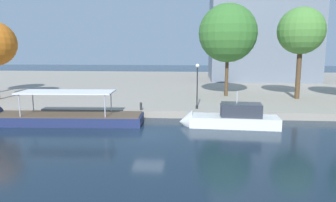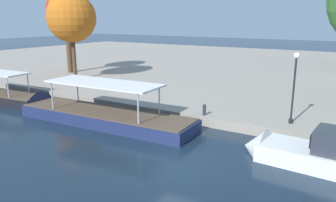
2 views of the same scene
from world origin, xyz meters
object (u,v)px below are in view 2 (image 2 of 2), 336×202
at_px(tour_boat_1, 93,117).
at_px(tree_4, 70,16).
at_px(motor_yacht_2, 325,158).
at_px(tree_5, 66,8).
at_px(lamp_post, 294,81).
at_px(mooring_bollard_0, 204,109).

xyz_separation_m(tour_boat_1, tree_4, (-11.47, 8.93, 7.33)).
xyz_separation_m(motor_yacht_2, tree_4, (-27.14, 8.71, 7.04)).
distance_m(tour_boat_1, tree_5, 21.09).
height_order(tour_boat_1, tree_4, tree_4).
bearing_deg(motor_yacht_2, tree_5, -17.11).
height_order(motor_yacht_2, tree_5, tree_5).
xyz_separation_m(lamp_post, tree_5, (-28.32, 7.10, 5.08)).
distance_m(tree_4, tree_5, 4.94).
height_order(mooring_bollard_0, lamp_post, lamp_post).
height_order(lamp_post, tree_5, tree_5).
bearing_deg(mooring_bollard_0, lamp_post, 12.64).
xyz_separation_m(tour_boat_1, tree_5, (-15.32, 11.88, 8.32)).
height_order(lamp_post, tree_4, tree_4).
distance_m(tour_boat_1, tree_4, 16.28).
bearing_deg(tree_5, tree_4, -37.49).
xyz_separation_m(lamp_post, tree_4, (-24.48, 4.16, 4.09)).
relative_size(tour_boat_1, mooring_bollard_0, 18.62).
bearing_deg(lamp_post, motor_yacht_2, -59.70).
bearing_deg(tree_5, tour_boat_1, -37.80).
bearing_deg(tree_4, tour_boat_1, -37.90).
xyz_separation_m(motor_yacht_2, mooring_bollard_0, (-8.31, 3.29, 0.58)).
relative_size(motor_yacht_2, tree_4, 0.94).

